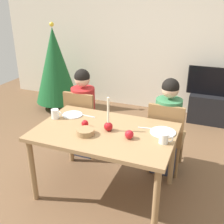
{
  "coord_description": "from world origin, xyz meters",
  "views": [
    {
      "loc": [
        0.96,
        -2.24,
        2.01
      ],
      "look_at": [
        0.0,
        0.2,
        0.87
      ],
      "focal_mm": 43.67,
      "sensor_mm": 36.0,
      "label": 1
    }
  ],
  "objects": [
    {
      "name": "back_wall",
      "position": [
        0.0,
        2.6,
        1.3
      ],
      "size": [
        6.4,
        0.1,
        2.6
      ],
      "primitive_type": "cube",
      "color": "beige",
      "rests_on": "ground"
    },
    {
      "name": "dining_table",
      "position": [
        0.0,
        0.0,
        0.67
      ],
      "size": [
        1.4,
        0.9,
        0.75
      ],
      "color": "#99754C",
      "rests_on": "ground"
    },
    {
      "name": "chair_right",
      "position": [
        0.52,
        0.61,
        0.51
      ],
      "size": [
        0.4,
        0.4,
        0.9
      ],
      "color": "olive",
      "rests_on": "ground"
    },
    {
      "name": "fork_right",
      "position": [
        0.38,
        0.19,
        0.75
      ],
      "size": [
        0.18,
        0.05,
        0.01
      ],
      "primitive_type": "cube",
      "rotation": [
        0.0,
        0.0,
        0.18
      ],
      "color": "silver",
      "rests_on": "dining_table"
    },
    {
      "name": "chair_left",
      "position": [
        -0.57,
        0.61,
        0.51
      ],
      "size": [
        0.4,
        0.4,
        0.9
      ],
      "color": "olive",
      "rests_on": "ground"
    },
    {
      "name": "ground_plane",
      "position": [
        0.0,
        0.0,
        0.0
      ],
      "size": [
        7.68,
        7.68,
        0.0
      ],
      "primitive_type": "plane",
      "color": "brown"
    },
    {
      "name": "apple_near_candle",
      "position": [
        -0.22,
        0.0,
        0.79
      ],
      "size": [
        0.07,
        0.07,
        0.07
      ],
      "primitive_type": "sphere",
      "color": "#B21318",
      "rests_on": "dining_table"
    },
    {
      "name": "mug_right",
      "position": [
        0.6,
        -0.03,
        0.8
      ],
      "size": [
        0.13,
        0.09,
        0.1
      ],
      "color": "white",
      "rests_on": "dining_table"
    },
    {
      "name": "candle_centerpiece",
      "position": [
        0.04,
        0.01,
        0.82
      ],
      "size": [
        0.09,
        0.09,
        0.35
      ],
      "color": "red",
      "rests_on": "dining_table"
    },
    {
      "name": "plate_left",
      "position": [
        -0.48,
        0.21,
        0.76
      ],
      "size": [
        0.22,
        0.22,
        0.01
      ],
      "primitive_type": "cylinder",
      "color": "silver",
      "rests_on": "dining_table"
    },
    {
      "name": "apple_by_left_plate",
      "position": [
        0.28,
        -0.07,
        0.79
      ],
      "size": [
        0.09,
        0.09,
        0.09
      ],
      "primitive_type": "sphere",
      "color": "red",
      "rests_on": "dining_table"
    },
    {
      "name": "person_right_child",
      "position": [
        0.52,
        0.64,
        0.57
      ],
      "size": [
        0.3,
        0.3,
        1.17
      ],
      "color": "#33384C",
      "rests_on": "ground"
    },
    {
      "name": "tv",
      "position": [
        0.92,
        2.3,
        0.71
      ],
      "size": [
        0.79,
        0.05,
        0.46
      ],
      "color": "black",
      "rests_on": "tv_stand"
    },
    {
      "name": "bowl_walnuts",
      "position": [
        -0.14,
        -0.15,
        0.78
      ],
      "size": [
        0.17,
        0.17,
        0.06
      ],
      "primitive_type": "cylinder",
      "color": "#99754C",
      "rests_on": "dining_table"
    },
    {
      "name": "mug_left",
      "position": [
        -0.62,
        0.07,
        0.8
      ],
      "size": [
        0.13,
        0.08,
        0.1
      ],
      "color": "white",
      "rests_on": "dining_table"
    },
    {
      "name": "plate_right",
      "position": [
        0.55,
        0.16,
        0.76
      ],
      "size": [
        0.25,
        0.25,
        0.01
      ],
      "primitive_type": "cylinder",
      "color": "silver",
      "rests_on": "dining_table"
    },
    {
      "name": "fork_left",
      "position": [
        -0.31,
        0.25,
        0.75
      ],
      "size": [
        0.18,
        0.03,
        0.01
      ],
      "primitive_type": "cube",
      "rotation": [
        0.0,
        0.0,
        -0.08
      ],
      "color": "silver",
      "rests_on": "dining_table"
    },
    {
      "name": "tv_stand",
      "position": [
        0.92,
        2.3,
        0.24
      ],
      "size": [
        0.64,
        0.4,
        0.48
      ],
      "primitive_type": "cube",
      "color": "black",
      "rests_on": "ground"
    },
    {
      "name": "christmas_tree",
      "position": [
        -1.79,
        1.91,
        0.82
      ],
      "size": [
        0.78,
        0.78,
        1.57
      ],
      "color": "brown",
      "rests_on": "ground"
    },
    {
      "name": "person_left_child",
      "position": [
        -0.57,
        0.64,
        0.57
      ],
      "size": [
        0.3,
        0.3,
        1.17
      ],
      "color": "#33384C",
      "rests_on": "ground"
    }
  ]
}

